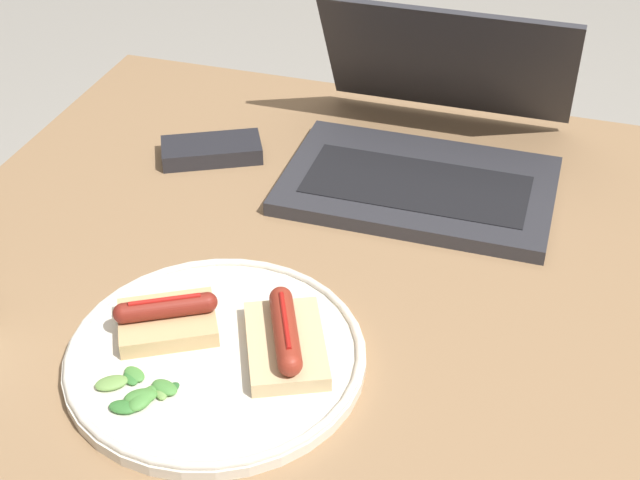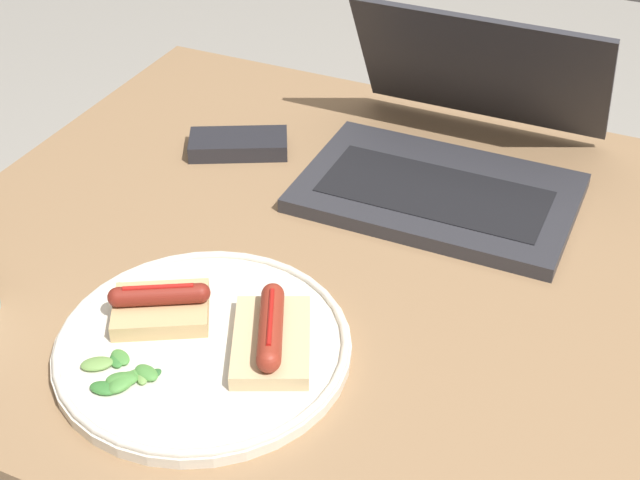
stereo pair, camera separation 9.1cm
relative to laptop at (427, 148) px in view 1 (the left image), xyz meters
The scene contains 7 objects.
desk 0.23m from the laptop, 76.54° to the right, with size 1.14×0.80×0.77m.
laptop is the anchor object (origin of this frame).
plate 0.41m from the laptop, 107.23° to the right, with size 0.29×0.29×0.02m.
sausage_toast_left 0.38m from the laptop, 98.93° to the right, with size 0.11×0.14×0.04m.
sausage_toast_middle 0.42m from the laptop, 115.44° to the right, with size 0.12×0.11×0.04m.
salad_pile 0.50m from the laptop, 109.70° to the right, with size 0.08×0.06×0.01m.
external_drive 0.28m from the laptop, behind, with size 0.14×0.11×0.02m.
Camera 1 is at (0.11, -0.77, 1.37)m, focal length 50.00 mm.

